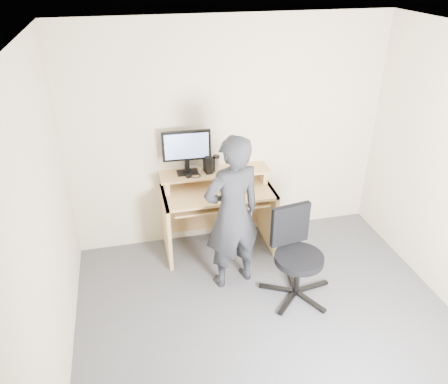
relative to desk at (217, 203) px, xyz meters
name	(u,v)px	position (x,y,z in m)	size (l,w,h in m)	color
ground	(276,338)	(0.20, -1.53, -0.55)	(3.50, 3.50, 0.00)	#595A5F
back_wall	(230,135)	(0.20, 0.22, 0.70)	(3.50, 0.02, 2.50)	#BFAF98
ceiling	(300,47)	(0.20, -1.53, 1.95)	(3.50, 3.50, 0.02)	white
desk	(217,203)	(0.00, 0.00, 0.00)	(1.20, 0.60, 0.91)	tan
monitor	(187,148)	(-0.30, 0.09, 0.65)	(0.51, 0.14, 0.49)	black
external_drive	(208,164)	(-0.08, 0.07, 0.46)	(0.07, 0.13, 0.20)	black
travel_mug	(216,164)	(0.02, 0.07, 0.44)	(0.07, 0.07, 0.16)	#B7B7BC
smartphone	(241,170)	(0.28, 0.04, 0.37)	(0.07, 0.13, 0.01)	black
charger	(188,176)	(-0.31, -0.01, 0.38)	(0.04, 0.04, 0.04)	black
headphones	(194,171)	(-0.22, 0.12, 0.37)	(0.16, 0.16, 0.02)	silver
keyboard	(214,202)	(-0.06, -0.17, 0.12)	(0.46, 0.18, 0.03)	black
mouse	(245,190)	(0.28, -0.18, 0.22)	(0.10, 0.06, 0.04)	black
office_chair	(296,251)	(0.56, -0.96, -0.06)	(0.71, 0.71, 0.90)	black
person	(232,214)	(0.01, -0.67, 0.26)	(0.59, 0.39, 1.61)	black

